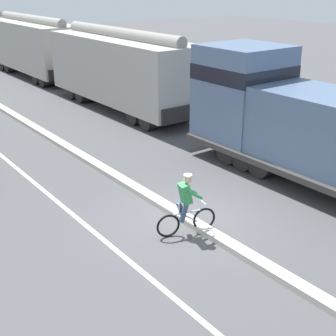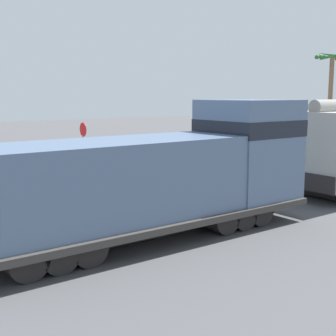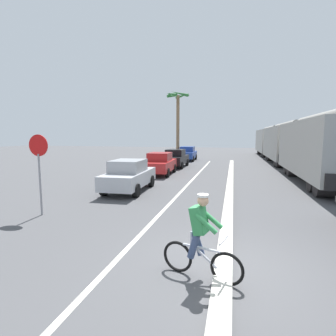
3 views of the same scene
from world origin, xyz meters
name	(u,v)px [view 3 (image 3 of 3)]	position (x,y,z in m)	size (l,w,h in m)	color
ground_plane	(224,268)	(0.00, 0.00, 0.00)	(120.00, 120.00, 0.00)	#4C4C4F
median_curb	(229,199)	(0.00, 6.00, 0.08)	(0.36, 36.00, 0.16)	beige
lane_stripe	(175,198)	(-2.40, 6.00, 0.00)	(0.14, 36.00, 0.01)	silver
hopper_car_lead	(321,149)	(5.10, 11.57, 2.08)	(2.90, 10.60, 4.18)	#A3A099
hopper_car_middle	(284,143)	(5.10, 23.17, 2.08)	(2.90, 10.60, 4.18)	#A2A098
hopper_car_trailing	(269,141)	(5.10, 34.77, 2.08)	(2.90, 10.60, 4.18)	#AEACA4
parked_car_silver	(129,175)	(-5.03, 6.93, 0.82)	(1.97, 4.27, 1.62)	#B7BABF
parked_car_red	(160,163)	(-5.06, 12.95, 0.82)	(1.97, 4.27, 1.62)	red
parked_car_black	(176,158)	(-4.95, 17.77, 0.82)	(1.86, 4.21, 1.62)	black
parked_car_blue	(188,153)	(-5.01, 24.43, 0.82)	(1.90, 4.23, 1.62)	#28479E
cyclist	(200,239)	(-0.45, -0.53, 0.82)	(1.66, 0.61, 1.71)	black
stop_sign	(39,159)	(-6.50, 2.32, 2.02)	(0.76, 0.08, 2.88)	gray
palm_tree_near	(178,110)	(-6.08, 23.82, 5.67)	(2.65, 2.80, 7.74)	#846647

